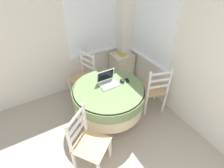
{
  "coord_description": "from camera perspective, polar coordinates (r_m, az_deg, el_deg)",
  "views": [
    {
      "loc": [
        -0.07,
        0.18,
        2.55
      ],
      "look_at": [
        1.15,
        2.28,
        0.68
      ],
      "focal_mm": 28.0,
      "sensor_mm": 36.0,
      "label": 1
    }
  ],
  "objects": [
    {
      "name": "corner_room_shell",
      "position": [
        2.74,
        4.12,
        9.82
      ],
      "size": [
        4.45,
        5.25,
        2.55
      ],
      "color": "silver",
      "rests_on": "ground_plane"
    },
    {
      "name": "dining_chair_near_back_window",
      "position": [
        3.65,
        -9.22,
        2.45
      ],
      "size": [
        0.54,
        0.55,
        0.99
      ],
      "color": "tan",
      "rests_on": "ground_plane"
    },
    {
      "name": "book_on_cabinet",
      "position": [
        3.99,
        3.03,
        9.73
      ],
      "size": [
        0.12,
        0.22,
        0.02
      ],
      "color": "gold",
      "rests_on": "corner_cabinet"
    },
    {
      "name": "computer_mouse",
      "position": [
        2.97,
        3.34,
        1.03
      ],
      "size": [
        0.07,
        0.1,
        0.05
      ],
      "color": "black",
      "rests_on": "round_dining_table"
    },
    {
      "name": "dining_chair_near_right_window",
      "position": [
        3.36,
        13.42,
        -1.81
      ],
      "size": [
        0.54,
        0.53,
        0.99
      ],
      "color": "tan",
      "rests_on": "ground_plane"
    },
    {
      "name": "laptop",
      "position": [
        2.92,
        -1.37,
        0.87
      ],
      "size": [
        0.32,
        0.25,
        0.23
      ],
      "color": "silver",
      "rests_on": "round_dining_table"
    },
    {
      "name": "dining_chair_camera_near",
      "position": [
        2.52,
        -7.73,
        -18.62
      ],
      "size": [
        0.6,
        0.6,
        0.99
      ],
      "color": "tan",
      "rests_on": "ground_plane"
    },
    {
      "name": "cell_phone",
      "position": [
        3.03,
        4.97,
        1.18
      ],
      "size": [
        0.09,
        0.13,
        0.01
      ],
      "color": "black",
      "rests_on": "round_dining_table"
    },
    {
      "name": "round_dining_table",
      "position": [
        2.98,
        -1.04,
        -4.04
      ],
      "size": [
        1.21,
        1.21,
        0.75
      ],
      "color": "#4C3D2D",
      "rests_on": "ground_plane"
    },
    {
      "name": "corner_cabinet",
      "position": [
        4.19,
        3.16,
        5.75
      ],
      "size": [
        0.48,
        0.45,
        0.68
      ],
      "color": "beige",
      "rests_on": "ground_plane"
    }
  ]
}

